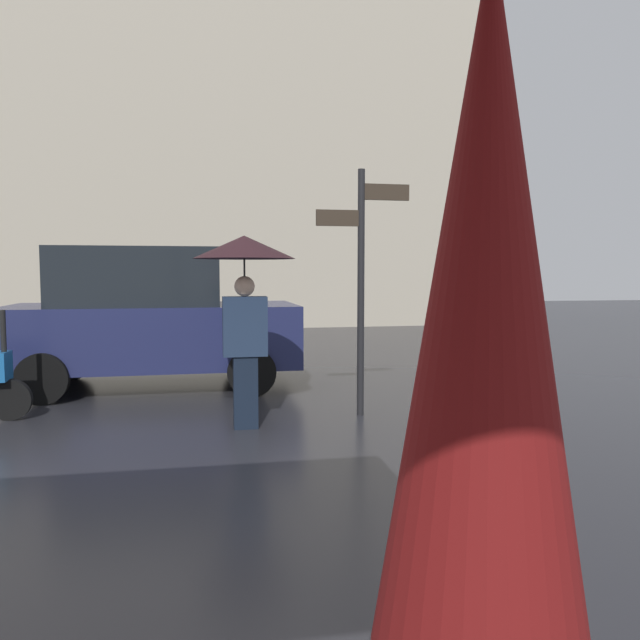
{
  "coord_description": "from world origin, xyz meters",
  "views": [
    {
      "loc": [
        1.01,
        -2.31,
        1.65
      ],
      "look_at": [
        2.39,
        4.66,
        1.1
      ],
      "focal_mm": 34.49,
      "sensor_mm": 36.0,
      "label": 1
    }
  ],
  "objects_px": {
    "folded_patio_umbrella_near": "(484,362)",
    "street_signpost": "(361,267)",
    "parked_car_left": "(150,318)",
    "pedestrian_with_umbrella": "(244,273)"
  },
  "relations": [
    {
      "from": "folded_patio_umbrella_near",
      "to": "street_signpost",
      "type": "relative_size",
      "value": 0.79
    },
    {
      "from": "parked_car_left",
      "to": "pedestrian_with_umbrella",
      "type": "bearing_deg",
      "value": 112.64
    },
    {
      "from": "pedestrian_with_umbrella",
      "to": "street_signpost",
      "type": "height_order",
      "value": "street_signpost"
    },
    {
      "from": "folded_patio_umbrella_near",
      "to": "street_signpost",
      "type": "height_order",
      "value": "street_signpost"
    },
    {
      "from": "pedestrian_with_umbrella",
      "to": "parked_car_left",
      "type": "height_order",
      "value": "pedestrian_with_umbrella"
    },
    {
      "from": "folded_patio_umbrella_near",
      "to": "street_signpost",
      "type": "bearing_deg",
      "value": 77.05
    },
    {
      "from": "folded_patio_umbrella_near",
      "to": "pedestrian_with_umbrella",
      "type": "relative_size",
      "value": 1.1
    },
    {
      "from": "pedestrian_with_umbrella",
      "to": "street_signpost",
      "type": "distance_m",
      "value": 1.4
    },
    {
      "from": "folded_patio_umbrella_near",
      "to": "pedestrian_with_umbrella",
      "type": "distance_m",
      "value": 5.44
    },
    {
      "from": "pedestrian_with_umbrella",
      "to": "parked_car_left",
      "type": "relative_size",
      "value": 0.51
    }
  ]
}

